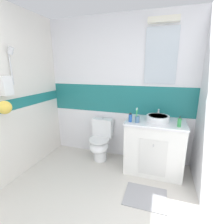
{
  "coord_description": "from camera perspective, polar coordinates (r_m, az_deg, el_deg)",
  "views": [
    {
      "loc": [
        0.75,
        -0.4,
        1.65
      ],
      "look_at": [
        0.08,
        1.76,
        1.04
      ],
      "focal_mm": 26.21,
      "sensor_mm": 36.0,
      "label": 1
    }
  ],
  "objects": [
    {
      "name": "toothbrush_cup",
      "position": [
        2.49,
        8.75,
        -2.29
      ],
      "size": [
        0.07,
        0.07,
        0.23
      ],
      "color": "#4C7299",
      "rests_on": "vanity_cabinet"
    },
    {
      "name": "lotion_bottle_short",
      "position": [
        2.5,
        6.42,
        -2.0
      ],
      "size": [
        0.05,
        0.05,
        0.14
      ],
      "color": "#2659B2",
      "rests_on": "vanity_cabinet"
    },
    {
      "name": "wall_back_tiled",
      "position": [
        2.97,
        2.72,
        7.66
      ],
      "size": [
        3.2,
        0.2,
        2.5
      ],
      "color": "white",
      "rests_on": "ground_plane"
    },
    {
      "name": "sink_basin",
      "position": [
        2.63,
        15.69,
        -2.03
      ],
      "size": [
        0.35,
        0.39,
        0.15
      ],
      "color": "white",
      "rests_on": "vanity_cabinet"
    },
    {
      "name": "toilet",
      "position": [
        3.04,
        -4.02,
        -10.11
      ],
      "size": [
        0.37,
        0.5,
        0.76
      ],
      "color": "white",
      "rests_on": "ground_plane"
    },
    {
      "name": "vanity_cabinet",
      "position": [
        2.79,
        14.44,
        -11.33
      ],
      "size": [
        0.9,
        0.61,
        0.85
      ],
      "color": "white",
      "rests_on": "ground_plane"
    },
    {
      "name": "soap_dispenser",
      "position": [
        2.46,
        22.44,
        -3.44
      ],
      "size": [
        0.05,
        0.05,
        0.16
      ],
      "color": "green",
      "rests_on": "vanity_cabinet"
    },
    {
      "name": "ground_plane",
      "position": [
        2.43,
        -6.53,
        -28.3
      ],
      "size": [
        3.2,
        3.48,
        0.04
      ],
      "primitive_type": "cube",
      "color": "beige"
    },
    {
      "name": "bath_mat",
      "position": [
        2.46,
        11.53,
        -26.98
      ],
      "size": [
        0.54,
        0.43,
        0.01
      ],
      "primitive_type": "cube",
      "color": "#99999E",
      "rests_on": "ground_plane"
    }
  ]
}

